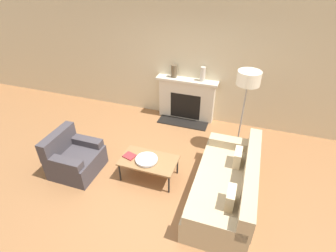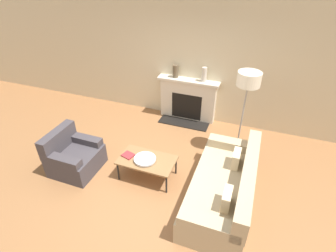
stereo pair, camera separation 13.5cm
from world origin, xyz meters
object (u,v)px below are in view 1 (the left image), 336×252
at_px(coffee_table, 149,161).
at_px(mantel_vase_center_left, 203,74).
at_px(mantel_vase_left, 174,71).
at_px(couch, 228,186).
at_px(armchair_near, 74,158).
at_px(bowl, 147,159).
at_px(fireplace, 186,100).
at_px(book, 130,156).
at_px(floor_lamp, 247,87).

bearing_deg(coffee_table, mantel_vase_center_left, 79.25).
bearing_deg(mantel_vase_left, couch, -54.54).
xyz_separation_m(armchair_near, coffee_table, (1.39, 0.28, 0.08)).
bearing_deg(couch, bowl, -91.72).
bearing_deg(fireplace, book, -100.90).
bearing_deg(book, mantel_vase_left, 102.60).
relative_size(couch, mantel_vase_left, 7.03).
xyz_separation_m(coffee_table, mantel_vase_left, (-0.25, 2.26, 0.82)).
height_order(couch, floor_lamp, floor_lamp).
relative_size(book, floor_lamp, 0.14).
bearing_deg(armchair_near, book, -76.14).
xyz_separation_m(fireplace, bowl, (-0.10, -2.28, -0.07)).
distance_m(armchair_near, floor_lamp, 3.45).
relative_size(fireplace, book, 6.00).
bearing_deg(bowl, floor_lamp, 42.83).
distance_m(armchair_near, book, 1.07).
xyz_separation_m(coffee_table, bowl, (-0.02, -0.03, 0.06)).
bearing_deg(fireplace, bowl, -92.45).
height_order(armchair_near, mantel_vase_left, mantel_vase_left).
xyz_separation_m(bowl, book, (-0.34, 0.01, -0.02)).
bearing_deg(couch, coffee_table, -93.15).
relative_size(coffee_table, bowl, 2.57).
bearing_deg(mantel_vase_left, bowl, -84.31).
relative_size(couch, book, 8.52).
bearing_deg(couch, book, -91.78).
relative_size(bowl, floor_lamp, 0.22).
relative_size(armchair_near, bowl, 2.12).
bearing_deg(fireplace, coffee_table, -91.91).
relative_size(coffee_table, mantel_vase_center_left, 3.08).
distance_m(floor_lamp, mantel_vase_center_left, 1.40).
relative_size(mantel_vase_left, mantel_vase_center_left, 0.90).
distance_m(fireplace, armchair_near, 2.92).
distance_m(armchair_near, bowl, 1.40).
bearing_deg(bowl, book, 177.99).
height_order(floor_lamp, mantel_vase_center_left, floor_lamp).
bearing_deg(armchair_near, mantel_vase_left, -24.16).
bearing_deg(mantel_vase_left, mantel_vase_center_left, 0.00).
distance_m(coffee_table, bowl, 0.07).
bearing_deg(coffee_table, mantel_vase_left, 96.34).
distance_m(armchair_near, mantel_vase_left, 2.92).
xyz_separation_m(bowl, mantel_vase_center_left, (0.45, 2.30, 0.77)).
height_order(fireplace, mantel_vase_center_left, mantel_vase_center_left).
height_order(floor_lamp, mantel_vase_left, floor_lamp).
bearing_deg(coffee_table, couch, -3.15).
relative_size(book, mantel_vase_center_left, 0.74).
xyz_separation_m(couch, armchair_near, (-2.80, -0.20, -0.01)).
height_order(couch, book, couch).
relative_size(armchair_near, floor_lamp, 0.47).
relative_size(fireplace, mantel_vase_center_left, 4.45).
distance_m(fireplace, floor_lamp, 1.90).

